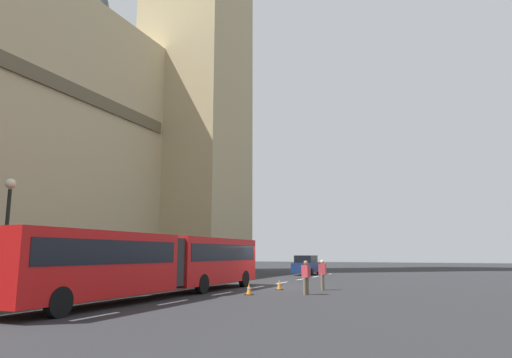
{
  "coord_description": "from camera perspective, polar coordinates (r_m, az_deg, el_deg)",
  "views": [
    {
      "loc": [
        -26.75,
        -10.77,
        2.06
      ],
      "look_at": [
        4.08,
        2.15,
        7.62
      ],
      "focal_mm": 31.36,
      "sensor_mm": 36.0,
      "label": 1
    }
  ],
  "objects": [
    {
      "name": "traffic_cone_west",
      "position": [
        23.08,
        -0.89,
        -13.86
      ],
      "size": [
        0.36,
        0.36,
        0.58
      ],
      "color": "black",
      "rests_on": "ground_plane"
    },
    {
      "name": "traffic_cone_middle",
      "position": [
        26.24,
        2.98,
        -13.31
      ],
      "size": [
        0.36,
        0.36,
        0.58
      ],
      "color": "black",
      "rests_on": "ground_plane"
    },
    {
      "name": "sedan_lead",
      "position": [
        44.45,
        6.48,
        -10.86
      ],
      "size": [
        4.4,
        1.86,
        1.85
      ],
      "color": "navy",
      "rests_on": "ground_plane"
    },
    {
      "name": "lane_centre_marking",
      "position": [
        30.2,
        1.84,
        -13.34
      ],
      "size": [
        34.4,
        0.16,
        0.01
      ],
      "color": "silver",
      "rests_on": "ground_plane"
    },
    {
      "name": "pedestrian_near_cones",
      "position": [
        23.21,
        6.4,
        -12.22
      ],
      "size": [
        0.38,
        0.46,
        1.69
      ],
      "color": "#726651",
      "rests_on": "ground_plane"
    },
    {
      "name": "street_lamp",
      "position": [
        21.98,
        -29.23,
        -5.65
      ],
      "size": [
        0.44,
        0.44,
        5.27
      ],
      "color": "black",
      "rests_on": "ground_plane"
    },
    {
      "name": "ground_plane",
      "position": [
        28.91,
        0.83,
        -13.53
      ],
      "size": [
        160.0,
        160.0,
        0.0
      ],
      "primitive_type": "plane",
      "color": "#262628"
    },
    {
      "name": "pedestrian_by_kerb",
      "position": [
        26.18,
        8.47,
        -11.85
      ],
      "size": [
        0.36,
        0.4,
        1.69
      ],
      "color": "#726651",
      "rests_on": "ground_plane"
    },
    {
      "name": "articulated_bus",
      "position": [
        22.46,
        -12.09,
        -10.04
      ],
      "size": [
        17.81,
        2.54,
        2.9
      ],
      "color": "red",
      "rests_on": "ground_plane"
    }
  ]
}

